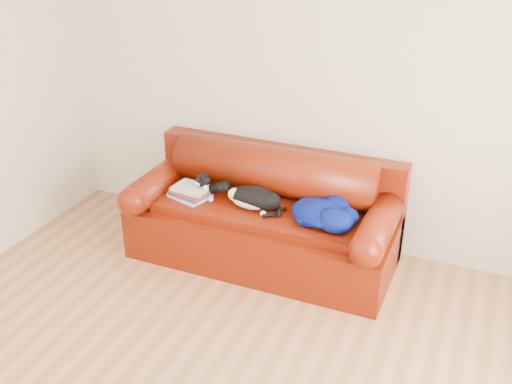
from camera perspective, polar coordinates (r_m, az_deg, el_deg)
room_shell at (r=2.90m, az=-4.25°, el=5.56°), size 4.52×4.02×2.61m
sofa_base at (r=4.86m, az=0.67°, el=-3.88°), size 2.10×0.90×0.50m
sofa_back at (r=4.92m, az=1.78°, el=0.50°), size 2.10×1.01×0.88m
book_stack at (r=4.84m, az=-6.24°, el=0.01°), size 0.35×0.31×0.10m
cat at (r=4.64m, az=-0.22°, el=-0.60°), size 0.59×0.25×0.21m
blanket at (r=4.49m, az=6.44°, el=-1.88°), size 0.58×0.55×0.17m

